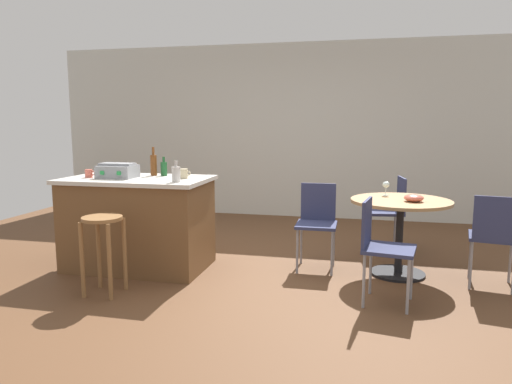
# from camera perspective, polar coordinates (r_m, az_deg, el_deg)

# --- Properties ---
(ground_plane) EXTENTS (8.80, 8.80, 0.00)m
(ground_plane) POSITION_cam_1_polar(r_m,az_deg,el_deg) (4.69, -0.09, -10.02)
(ground_plane) COLOR brown
(back_wall) EXTENTS (8.00, 0.10, 2.70)m
(back_wall) POSITION_cam_1_polar(r_m,az_deg,el_deg) (7.43, 5.26, 7.37)
(back_wall) COLOR beige
(back_wall) RESTS_ON ground_plane
(kitchen_island) EXTENTS (1.45, 0.86, 0.93)m
(kitchen_island) POSITION_cam_1_polar(r_m,az_deg,el_deg) (4.96, -14.10, -3.63)
(kitchen_island) COLOR brown
(kitchen_island) RESTS_ON ground_plane
(wooden_stool) EXTENTS (0.34, 0.34, 0.69)m
(wooden_stool) POSITION_cam_1_polar(r_m,az_deg,el_deg) (4.26, -18.11, -5.29)
(wooden_stool) COLOR olive
(wooden_stool) RESTS_ON ground_plane
(dining_table) EXTENTS (0.95, 0.95, 0.75)m
(dining_table) POSITION_cam_1_polar(r_m,az_deg,el_deg) (4.76, 17.12, -3.00)
(dining_table) COLOR black
(dining_table) RESTS_ON ground_plane
(folding_chair_near) EXTENTS (0.41, 0.41, 0.86)m
(folding_chair_near) POSITION_cam_1_polar(r_m,az_deg,el_deg) (4.83, 7.43, -3.26)
(folding_chair_near) COLOR navy
(folding_chair_near) RESTS_ON ground_plane
(folding_chair_far) EXTENTS (0.46, 0.46, 0.86)m
(folding_chair_far) POSITION_cam_1_polar(r_m,az_deg,el_deg) (3.99, 14.94, -5.97)
(folding_chair_far) COLOR navy
(folding_chair_far) RESTS_ON ground_plane
(folding_chair_left) EXTENTS (0.47, 0.47, 0.86)m
(folding_chair_left) POSITION_cam_1_polar(r_m,az_deg,el_deg) (4.68, 26.94, -4.54)
(folding_chair_left) COLOR navy
(folding_chair_left) RESTS_ON ground_plane
(folding_chair_right) EXTENTS (0.46, 0.46, 0.87)m
(folding_chair_right) POSITION_cam_1_polar(r_m,az_deg,el_deg) (5.56, 15.99, -1.88)
(folding_chair_right) COLOR navy
(folding_chair_right) RESTS_ON ground_plane
(toolbox) EXTENTS (0.36, 0.28, 0.15)m
(toolbox) POSITION_cam_1_polar(r_m,az_deg,el_deg) (4.92, -16.48, 2.48)
(toolbox) COLOR gray
(toolbox) RESTS_ON kitchen_island
(bottle_0) EXTENTS (0.07, 0.07, 0.20)m
(bottle_0) POSITION_cam_1_polar(r_m,az_deg,el_deg) (5.00, -11.14, 2.83)
(bottle_0) COLOR #194C23
(bottle_0) RESTS_ON kitchen_island
(bottle_1) EXTENTS (0.07, 0.07, 0.30)m
(bottle_1) POSITION_cam_1_polar(r_m,az_deg,el_deg) (5.04, -12.35, 3.28)
(bottle_1) COLOR #603314
(bottle_1) RESTS_ON kitchen_island
(bottle_2) EXTENTS (0.08, 0.08, 0.20)m
(bottle_2) POSITION_cam_1_polar(r_m,az_deg,el_deg) (4.45, -9.70, 2.19)
(bottle_2) COLOR #B7B2AD
(bottle_2) RESTS_ON kitchen_island
(cup_0) EXTENTS (0.12, 0.09, 0.10)m
(cup_0) POSITION_cam_1_polar(r_m,az_deg,el_deg) (4.72, -8.80, 2.23)
(cup_0) COLOR tan
(cup_0) RESTS_ON kitchen_island
(cup_1) EXTENTS (0.11, 0.07, 0.08)m
(cup_1) POSITION_cam_1_polar(r_m,az_deg,el_deg) (5.05, -19.65, 2.14)
(cup_1) COLOR #DB6651
(cup_1) RESTS_ON kitchen_island
(cup_2) EXTENTS (0.12, 0.09, 0.09)m
(cup_2) POSITION_cam_1_polar(r_m,az_deg,el_deg) (5.32, -17.47, 2.58)
(cup_2) COLOR #4C7099
(cup_2) RESTS_ON kitchen_island
(wine_glass) EXTENTS (0.07, 0.07, 0.14)m
(wine_glass) POSITION_cam_1_polar(r_m,az_deg,el_deg) (4.94, 15.53, 0.82)
(wine_glass) COLOR silver
(wine_glass) RESTS_ON dining_table
(serving_bowl) EXTENTS (0.18, 0.18, 0.07)m
(serving_bowl) POSITION_cam_1_polar(r_m,az_deg,el_deg) (4.64, 18.64, -0.69)
(serving_bowl) COLOR #DB6651
(serving_bowl) RESTS_ON dining_table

